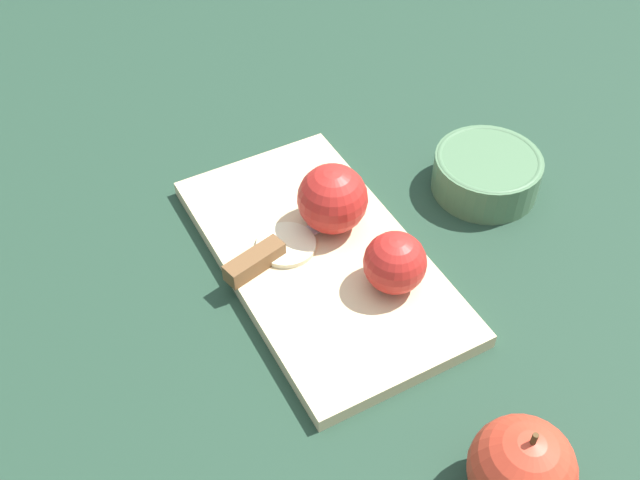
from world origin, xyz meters
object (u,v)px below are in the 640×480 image
(apple_half_right, at_px, (332,199))
(knife, at_px, (264,257))
(apple_whole, at_px, (522,469))
(apple_half_left, at_px, (395,263))
(bowl, at_px, (487,172))

(apple_half_right, bearing_deg, knife, 55.04)
(apple_half_right, xyz_separation_m, apple_whole, (-0.35, -0.02, -0.01))
(knife, relative_size, apple_whole, 1.72)
(apple_half_left, relative_size, bowl, 0.51)
(apple_whole, relative_size, bowl, 0.80)
(apple_half_right, bearing_deg, apple_half_left, 142.11)
(apple_whole, distance_m, bowl, 0.40)
(bowl, bearing_deg, apple_half_right, 89.61)
(apple_half_left, bearing_deg, knife, -88.52)
(apple_whole, height_order, bowl, apple_whole)
(apple_half_left, distance_m, apple_half_right, 0.11)
(apple_half_right, xyz_separation_m, bowl, (-0.00, -0.21, -0.03))
(apple_half_right, distance_m, apple_whole, 0.35)
(knife, distance_m, apple_whole, 0.34)
(apple_whole, bearing_deg, bowl, -28.48)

